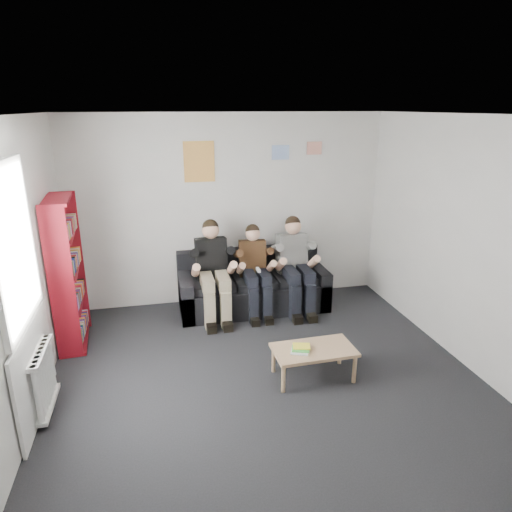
% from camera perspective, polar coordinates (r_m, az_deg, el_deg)
% --- Properties ---
extents(room_shell, '(5.00, 5.00, 5.00)m').
position_cam_1_polar(room_shell, '(4.21, 2.22, -1.49)').
color(room_shell, black).
rests_on(room_shell, ground).
extents(sofa, '(2.07, 0.85, 0.80)m').
position_cam_1_polar(sofa, '(6.56, -0.45, -4.00)').
color(sofa, black).
rests_on(sofa, ground).
extents(bookshelf, '(0.27, 0.81, 1.80)m').
position_cam_1_polar(bookshelf, '(5.81, -22.47, -1.98)').
color(bookshelf, maroon).
rests_on(bookshelf, ground).
extents(coffee_table, '(0.86, 0.47, 0.34)m').
position_cam_1_polar(coffee_table, '(4.96, 7.23, -11.80)').
color(coffee_table, tan).
rests_on(coffee_table, ground).
extents(game_cases, '(0.22, 0.19, 0.04)m').
position_cam_1_polar(game_cases, '(4.87, 5.59, -11.49)').
color(game_cases, silver).
rests_on(game_cases, coffee_table).
extents(person_left, '(0.42, 0.90, 1.33)m').
position_cam_1_polar(person_left, '(6.16, -5.34, -1.96)').
color(person_left, black).
rests_on(person_left, sofa).
extents(person_middle, '(0.37, 0.80, 1.24)m').
position_cam_1_polar(person_middle, '(6.27, -0.09, -1.86)').
color(person_middle, '#483118').
rests_on(person_middle, sofa).
extents(person_right, '(0.41, 0.89, 1.32)m').
position_cam_1_polar(person_right, '(6.40, 4.98, -1.21)').
color(person_right, white).
rests_on(person_right, sofa).
extents(radiator, '(0.10, 0.64, 0.60)m').
position_cam_1_polar(radiator, '(4.83, -24.93, -13.74)').
color(radiator, white).
rests_on(radiator, ground).
extents(window, '(0.05, 1.30, 2.36)m').
position_cam_1_polar(window, '(4.55, -26.97, -6.41)').
color(window, white).
rests_on(window, room_shell).
extents(poster_large, '(0.42, 0.01, 0.55)m').
position_cam_1_polar(poster_large, '(6.39, -7.12, 11.62)').
color(poster_large, '#E1DC4F').
rests_on(poster_large, room_shell).
extents(poster_blue, '(0.25, 0.01, 0.20)m').
position_cam_1_polar(poster_blue, '(6.59, 3.08, 12.80)').
color(poster_blue, '#4381E4').
rests_on(poster_blue, room_shell).
extents(poster_pink, '(0.22, 0.01, 0.18)m').
position_cam_1_polar(poster_pink, '(6.74, 7.29, 13.23)').
color(poster_pink, '#E347B6').
rests_on(poster_pink, room_shell).
extents(poster_sign, '(0.20, 0.01, 0.14)m').
position_cam_1_polar(poster_sign, '(6.34, -12.74, 13.09)').
color(poster_sign, silver).
rests_on(poster_sign, room_shell).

